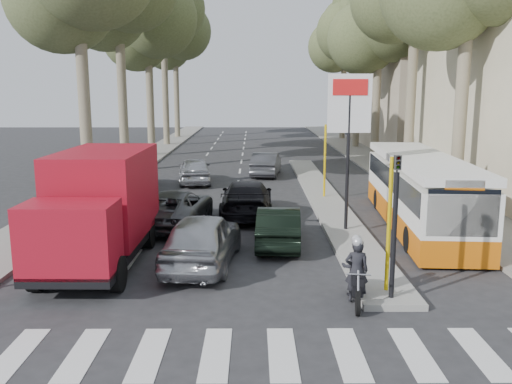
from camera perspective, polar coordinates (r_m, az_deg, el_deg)
ground at (r=14.71m, az=-0.02°, el=-9.45°), size 120.00×120.00×0.00m
sidewalk_right at (r=40.08m, az=12.20°, el=3.33°), size 3.20×70.00×0.12m
median_left at (r=42.84m, az=-11.01°, el=3.84°), size 2.40×64.00×0.12m
traffic_island at (r=25.52m, az=7.17°, el=-0.62°), size 1.50×26.00×0.16m
building_far at (r=50.36m, az=18.22°, el=13.57°), size 11.00×20.00×16.00m
billboard at (r=19.14m, az=9.74°, el=6.49°), size 1.50×12.10×5.60m
traffic_light_island at (r=13.01m, az=14.49°, el=-1.10°), size 0.16×0.41×3.60m
tree_l_c at (r=42.90m, az=-11.17°, el=17.21°), size 7.40×7.20×13.71m
tree_l_d at (r=50.96m, az=-9.61°, el=18.16°), size 7.40×7.20×15.66m
tree_l_e at (r=58.72m, az=-8.39°, el=16.18°), size 7.40×7.20×14.49m
tree_r_c at (r=41.20m, az=13.02°, el=16.93°), size 7.40×7.20×13.32m
tree_r_d at (r=49.15m, az=10.99°, el=17.58°), size 7.40×7.20×14.88m
tree_r_e at (r=56.93m, az=9.45°, el=15.98°), size 7.40×7.20×14.10m
silver_hatchback at (r=15.92m, az=-5.66°, el=-4.94°), size 2.33×4.79×1.57m
dark_hatchback at (r=17.87m, az=2.41°, el=-3.60°), size 1.61×4.03×1.30m
queue_car_a at (r=20.50m, az=-8.56°, el=-1.72°), size 2.75×5.17×1.38m
queue_car_b at (r=21.97m, az=-0.99°, el=-0.67°), size 2.12×5.04×1.45m
queue_car_c at (r=29.82m, az=-6.49°, el=2.29°), size 2.26×4.42×1.44m
queue_car_d at (r=32.33m, az=1.07°, el=2.97°), size 2.00×4.38×1.39m
queue_car_e at (r=28.61m, az=-12.90°, el=1.70°), size 2.07×4.91×1.42m
red_truck at (r=16.40m, az=-16.10°, el=-1.41°), size 2.45×6.21×3.30m
city_bus at (r=20.97m, az=16.82°, el=0.26°), size 2.93×10.41×2.71m
motorcycle at (r=13.47m, az=10.49°, el=-8.15°), size 0.78×1.96×1.67m
pedestrian_near at (r=23.85m, az=20.88°, el=-0.01°), size 0.64×1.00×1.59m
pedestrian_far at (r=22.46m, az=18.60°, el=-0.17°), size 1.21×0.57×1.84m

